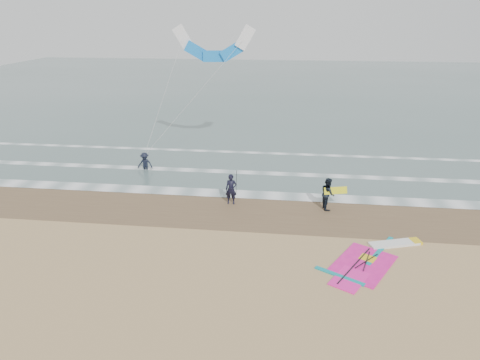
# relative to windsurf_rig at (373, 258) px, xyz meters

# --- Properties ---
(ground) EXTENTS (120.00, 120.00, 0.00)m
(ground) POSITION_rel_windsurf_rig_xyz_m (-4.67, -1.67, -0.03)
(ground) COLOR tan
(ground) RESTS_ON ground
(sea_water) EXTENTS (120.00, 80.00, 0.02)m
(sea_water) POSITION_rel_windsurf_rig_xyz_m (-4.67, 46.33, -0.02)
(sea_water) COLOR #47605E
(sea_water) RESTS_ON ground
(wet_sand_band) EXTENTS (120.00, 5.00, 0.01)m
(wet_sand_band) POSITION_rel_windsurf_rig_xyz_m (-4.67, 4.33, -0.03)
(wet_sand_band) COLOR brown
(wet_sand_band) RESTS_ON ground
(foam_waterline) EXTENTS (120.00, 9.15, 0.02)m
(foam_waterline) POSITION_rel_windsurf_rig_xyz_m (-4.67, 8.77, -0.00)
(foam_waterline) COLOR white
(foam_waterline) RESTS_ON ground
(windsurf_rig) EXTENTS (5.18, 4.91, 0.12)m
(windsurf_rig) POSITION_rel_windsurf_rig_xyz_m (0.00, 0.00, 0.00)
(windsurf_rig) COLOR white
(windsurf_rig) RESTS_ON ground
(person_standing) EXTENTS (0.66, 0.44, 1.77)m
(person_standing) POSITION_rel_windsurf_rig_xyz_m (-7.08, 5.16, 0.85)
(person_standing) COLOR black
(person_standing) RESTS_ON ground
(person_walking) EXTENTS (0.85, 1.00, 1.81)m
(person_walking) POSITION_rel_windsurf_rig_xyz_m (-1.68, 5.16, 0.87)
(person_walking) COLOR black
(person_walking) RESTS_ON ground
(person_wading) EXTENTS (1.08, 0.65, 1.64)m
(person_wading) POSITION_rel_windsurf_rig_xyz_m (-13.79, 9.97, 0.79)
(person_wading) COLOR black
(person_wading) RESTS_ON ground
(held_pole) EXTENTS (0.17, 0.86, 1.82)m
(held_pole) POSITION_rel_windsurf_rig_xyz_m (-6.78, 5.16, 1.27)
(held_pole) COLOR black
(held_pole) RESTS_ON ground
(carried_kiteboard) EXTENTS (1.30, 0.51, 0.39)m
(carried_kiteboard) POSITION_rel_windsurf_rig_xyz_m (-1.28, 5.06, 1.11)
(carried_kiteboard) COLOR yellow
(carried_kiteboard) RESTS_ON ground
(surf_kite) EXTENTS (7.25, 4.41, 8.46)m
(surf_kite) POSITION_rel_windsurf_rig_xyz_m (-9.54, 14.17, 7.94)
(surf_kite) COLOR white
(surf_kite) RESTS_ON ground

